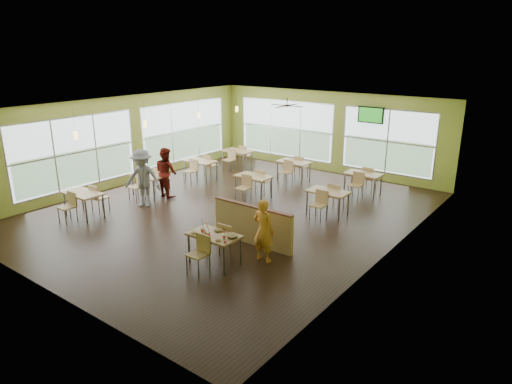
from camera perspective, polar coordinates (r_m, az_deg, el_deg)
room at (r=13.67m, az=-3.16°, el=3.92°), size 12.00×12.04×3.20m
window_bays at (r=17.66m, az=-3.31°, el=6.66°), size 9.24×10.24×2.38m
main_table at (r=10.58m, az=-5.24°, el=-5.88°), size 1.22×1.52×0.87m
half_wall_divider at (r=11.64m, az=-0.43°, el=-4.11°), size 2.40×0.14×1.04m
dining_tables at (r=15.83m, az=-2.02°, el=2.24°), size 6.92×8.72×0.87m
pendant_lights at (r=16.16m, az=-10.46°, el=8.89°), size 0.11×7.31×0.86m
ceiling_fan at (r=15.80m, az=3.90°, el=10.74°), size 1.25×1.25×0.29m
tv_backwall at (r=17.56m, az=14.15°, el=9.33°), size 1.00×0.07×0.60m
man_plaid at (r=10.65m, az=0.96°, el=-4.83°), size 0.56×0.37×1.53m
patron_maroon at (r=15.57m, az=-11.18°, el=2.44°), size 0.91×0.76×1.68m
patron_grey at (r=14.71m, az=-13.97°, el=1.68°), size 1.36×1.10×1.84m
cup_blue at (r=10.60m, az=-6.69°, el=-4.75°), size 0.10×0.10×0.37m
cup_yellow at (r=10.47m, az=-6.22°, el=-5.01°), size 0.10×0.10×0.36m
cup_red_near at (r=10.35m, az=-5.99°, el=-5.28°), size 0.10×0.10×0.37m
cup_red_far at (r=10.23m, az=-4.02°, el=-5.57°), size 0.09×0.09×0.33m
food_basket at (r=10.31m, az=-2.96°, el=-5.57°), size 0.25×0.25×0.06m
ketchup_cup at (r=10.07m, az=-3.86°, el=-6.27°), size 0.06×0.06×0.03m
wrapper_left at (r=10.62m, az=-7.80°, el=-5.07°), size 0.18×0.17×0.04m
wrapper_mid at (r=10.69m, az=-4.70°, el=-4.75°), size 0.23×0.21×0.06m
wrapper_right at (r=10.17m, az=-4.74°, el=-6.02°), size 0.13×0.12×0.03m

